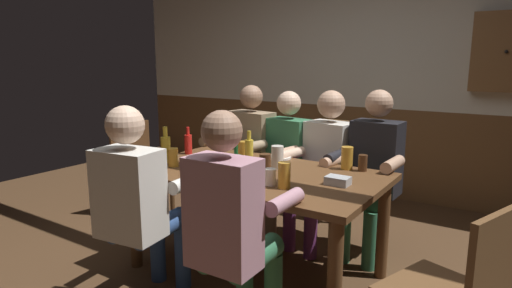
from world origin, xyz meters
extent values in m
plane|color=#4C331E|center=(0.00, 0.00, 0.00)|extent=(7.61, 7.61, 0.00)
cube|color=beige|center=(0.00, 2.40, 1.82)|extent=(6.34, 0.12, 1.73)
cube|color=brown|center=(0.00, 2.40, 0.48)|extent=(6.34, 0.12, 0.95)
cube|color=brown|center=(0.00, 0.17, 0.70)|extent=(1.67, 0.97, 0.04)
cylinder|color=brown|center=(-0.75, -0.23, 0.34)|extent=(0.08, 0.08, 0.68)
cylinder|color=brown|center=(0.75, -0.23, 0.34)|extent=(0.08, 0.08, 0.68)
cylinder|color=brown|center=(-0.75, 0.58, 0.34)|extent=(0.08, 0.08, 0.68)
cylinder|color=brown|center=(0.75, 0.58, 0.34)|extent=(0.08, 0.08, 0.68)
cube|color=#997F60|center=(-0.56, 0.96, 0.73)|extent=(0.43, 0.25, 0.55)
sphere|color=#9E755B|center=(-0.56, 0.96, 1.14)|extent=(0.20, 0.20, 0.20)
cylinder|color=#2D4C84|center=(-0.47, 0.78, 0.48)|extent=(0.19, 0.44, 0.13)
cylinder|color=#2D4C84|center=(-0.69, 0.81, 0.48)|extent=(0.19, 0.44, 0.13)
cylinder|color=#2D4C84|center=(-0.50, 0.57, 0.21)|extent=(0.10, 0.10, 0.42)
cylinder|color=#2D4C84|center=(-0.72, 0.60, 0.21)|extent=(0.10, 0.10, 0.42)
cylinder|color=#997F60|center=(-0.36, 0.69, 0.76)|extent=(0.12, 0.29, 0.08)
cylinder|color=#997F60|center=(-0.83, 0.75, 0.76)|extent=(0.12, 0.29, 0.08)
cube|color=#33724C|center=(-0.19, 0.96, 0.72)|extent=(0.39, 0.25, 0.51)
sphere|color=beige|center=(-0.19, 0.96, 1.10)|extent=(0.20, 0.20, 0.20)
cylinder|color=#997F60|center=(-0.11, 0.79, 0.48)|extent=(0.19, 0.41, 0.13)
cylinder|color=#997F60|center=(-0.31, 0.83, 0.48)|extent=(0.19, 0.41, 0.13)
cylinder|color=#997F60|center=(-0.14, 0.60, 0.21)|extent=(0.10, 0.10, 0.42)
cylinder|color=#997F60|center=(-0.34, 0.63, 0.21)|extent=(0.10, 0.10, 0.42)
cylinder|color=beige|center=(-0.02, 0.69, 0.74)|extent=(0.12, 0.29, 0.08)
cylinder|color=#33724C|center=(-0.44, 0.75, 0.74)|extent=(0.12, 0.29, 0.08)
cube|color=silver|center=(0.19, 0.96, 0.72)|extent=(0.40, 0.29, 0.51)
sphere|color=tan|center=(0.19, 0.96, 1.11)|extent=(0.22, 0.22, 0.22)
cylinder|color=#6B2D66|center=(0.26, 0.78, 0.48)|extent=(0.20, 0.45, 0.13)
cylinder|color=#6B2D66|center=(0.06, 0.82, 0.48)|extent=(0.20, 0.45, 0.13)
cylinder|color=#6B2D66|center=(0.22, 0.57, 0.21)|extent=(0.10, 0.10, 0.42)
cylinder|color=#6B2D66|center=(0.03, 0.60, 0.21)|extent=(0.10, 0.10, 0.42)
cylinder|color=tan|center=(0.35, 0.67, 0.74)|extent=(0.13, 0.29, 0.08)
cylinder|color=tan|center=(-0.06, 0.74, 0.74)|extent=(0.13, 0.29, 0.08)
cube|color=black|center=(0.56, 0.96, 0.74)|extent=(0.36, 0.24, 0.55)
sphere|color=tan|center=(0.56, 0.96, 1.14)|extent=(0.20, 0.20, 0.20)
cylinder|color=#33724C|center=(0.65, 0.82, 0.48)|extent=(0.14, 0.37, 0.13)
cylinder|color=#33724C|center=(0.46, 0.83, 0.48)|extent=(0.14, 0.37, 0.13)
cylinder|color=#33724C|center=(0.65, 0.64, 0.21)|extent=(0.10, 0.10, 0.42)
cylinder|color=#33724C|center=(0.45, 0.65, 0.21)|extent=(0.10, 0.10, 0.42)
cylinder|color=tan|center=(0.76, 0.70, 0.76)|extent=(0.09, 0.28, 0.08)
cylinder|color=black|center=(0.35, 0.71, 0.76)|extent=(0.09, 0.28, 0.08)
cube|color=silver|center=(-0.33, -0.61, 0.71)|extent=(0.39, 0.28, 0.51)
sphere|color=beige|center=(-0.33, -0.61, 1.10)|extent=(0.21, 0.21, 0.21)
cylinder|color=#2D4C84|center=(-0.45, -0.48, 0.48)|extent=(0.18, 0.41, 0.13)
cylinder|color=#2D4C84|center=(-0.25, -0.46, 0.48)|extent=(0.18, 0.41, 0.13)
cylinder|color=#2D4C84|center=(-0.48, -0.29, 0.21)|extent=(0.10, 0.10, 0.42)
cylinder|color=#2D4C84|center=(-0.28, -0.26, 0.21)|extent=(0.10, 0.10, 0.42)
cylinder|color=silver|center=(-0.58, -0.38, 0.74)|extent=(0.12, 0.29, 0.08)
cylinder|color=silver|center=(-0.16, -0.33, 0.74)|extent=(0.12, 0.29, 0.08)
cube|color=#B78493|center=(0.33, -0.61, 0.73)|extent=(0.35, 0.21, 0.54)
sphere|color=#9E755B|center=(0.33, -0.61, 1.13)|extent=(0.19, 0.19, 0.19)
cylinder|color=#33724C|center=(0.24, -0.48, 0.48)|extent=(0.14, 0.37, 0.13)
cylinder|color=#33724C|center=(0.43, -0.47, 0.48)|extent=(0.14, 0.37, 0.13)
cylinder|color=#33724C|center=(0.23, -0.29, 0.21)|extent=(0.10, 0.10, 0.42)
cylinder|color=#B78493|center=(0.13, -0.37, 0.76)|extent=(0.08, 0.28, 0.08)
cylinder|color=#B78493|center=(0.53, -0.37, 0.76)|extent=(0.08, 0.28, 0.08)
cube|color=brown|center=(1.45, -0.33, 0.67)|extent=(0.16, 0.38, 0.42)
cube|color=brown|center=(-1.46, 0.48, 0.45)|extent=(0.52, 0.52, 0.02)
cube|color=brown|center=(-1.66, 0.52, 0.67)|extent=(0.11, 0.39, 0.42)
cylinder|color=brown|center=(-1.24, 0.63, 0.22)|extent=(0.04, 0.04, 0.44)
cylinder|color=brown|center=(-1.32, 0.26, 0.22)|extent=(0.04, 0.04, 0.44)
cylinder|color=brown|center=(-1.61, 0.71, 0.22)|extent=(0.04, 0.04, 0.44)
cylinder|color=brown|center=(-1.69, 0.34, 0.22)|extent=(0.04, 0.04, 0.44)
cube|color=brown|center=(-0.03, 1.53, 0.45)|extent=(0.45, 0.45, 0.02)
cube|color=brown|center=(-0.03, 1.73, 0.67)|extent=(0.40, 0.04, 0.42)
cylinder|color=brown|center=(0.16, 1.35, 0.22)|extent=(0.04, 0.04, 0.44)
cylinder|color=brown|center=(-0.22, 1.34, 0.22)|extent=(0.04, 0.04, 0.44)
cylinder|color=brown|center=(0.16, 1.73, 0.22)|extent=(0.04, 0.04, 0.44)
cylinder|color=brown|center=(-0.22, 1.72, 0.22)|extent=(0.04, 0.04, 0.44)
cylinder|color=#F9E08C|center=(-0.18, -0.19, 0.76)|extent=(0.04, 0.04, 0.08)
cube|color=#B2B7BC|center=(0.58, 0.18, 0.75)|extent=(0.14, 0.10, 0.05)
cylinder|color=white|center=(-0.53, 0.21, 0.73)|extent=(0.20, 0.20, 0.01)
cylinder|color=white|center=(-0.07, 0.59, 0.73)|extent=(0.20, 0.20, 0.01)
cylinder|color=gold|center=(-0.24, 0.45, 0.79)|extent=(0.06, 0.06, 0.15)
cylinder|color=gold|center=(-0.24, 0.45, 0.90)|extent=(0.03, 0.03, 0.07)
cylinder|color=#195923|center=(0.05, -0.11, 0.81)|extent=(0.07, 0.07, 0.17)
cylinder|color=#195923|center=(0.05, -0.11, 0.93)|extent=(0.02, 0.02, 0.07)
cylinder|color=red|center=(-0.74, 0.33, 0.80)|extent=(0.06, 0.06, 0.15)
cylinder|color=red|center=(-0.74, 0.33, 0.90)|extent=(0.03, 0.03, 0.06)
cylinder|color=gold|center=(-0.68, 0.03, 0.81)|extent=(0.07, 0.07, 0.19)
cylinder|color=gold|center=(-0.68, 0.03, 0.95)|extent=(0.03, 0.03, 0.08)
cylinder|color=#4C2D19|center=(0.08, 0.16, 0.79)|extent=(0.08, 0.08, 0.13)
cylinder|color=gold|center=(-0.55, -0.03, 0.79)|extent=(0.07, 0.07, 0.13)
cylinder|color=gold|center=(0.35, -0.06, 0.80)|extent=(0.07, 0.07, 0.15)
cylinder|color=#4C2D19|center=(0.59, 0.57, 0.78)|extent=(0.06, 0.06, 0.11)
cylinder|color=gold|center=(-0.35, 0.53, 0.78)|extent=(0.08, 0.08, 0.11)
cylinder|color=white|center=(0.09, 0.31, 0.80)|extent=(0.08, 0.08, 0.16)
cylinder|color=white|center=(0.01, -0.24, 0.78)|extent=(0.07, 0.07, 0.13)
cylinder|color=white|center=(0.25, -0.05, 0.77)|extent=(0.07, 0.07, 0.10)
cylinder|color=gold|center=(0.49, 0.56, 0.80)|extent=(0.08, 0.08, 0.15)
cube|color=brown|center=(1.25, 2.27, 1.52)|extent=(0.56, 0.12, 0.70)
sphere|color=black|center=(1.25, 2.19, 1.52)|extent=(0.03, 0.03, 0.03)
camera|label=1|loc=(1.53, -2.14, 1.45)|focal=30.04mm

